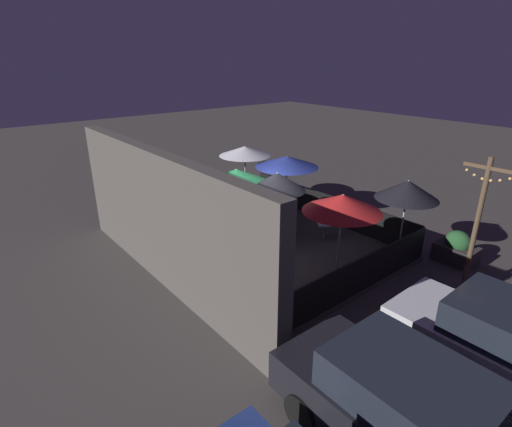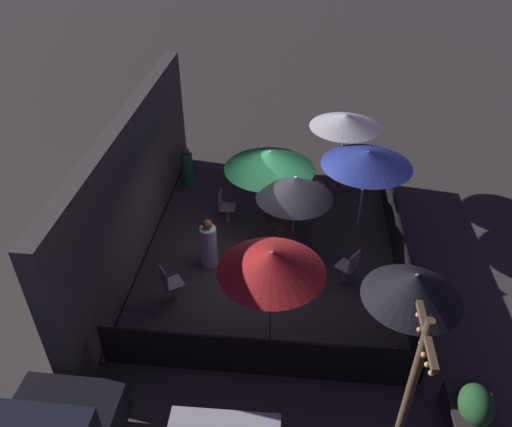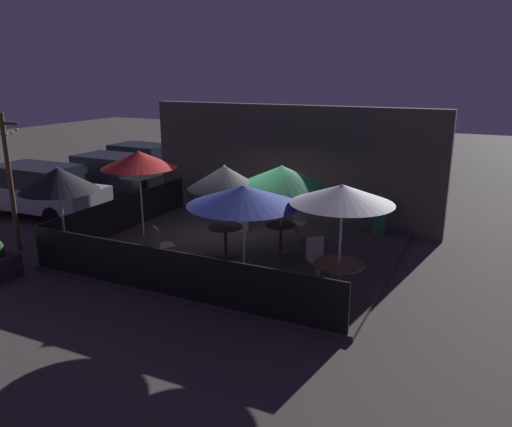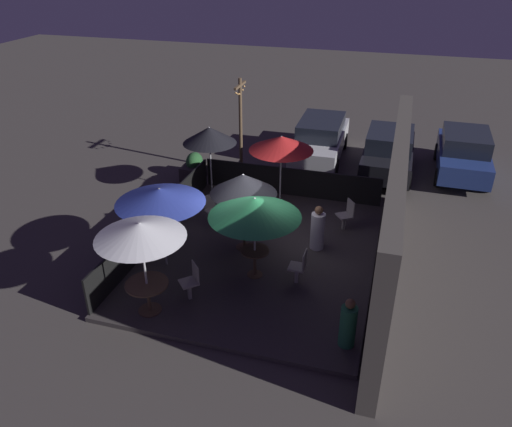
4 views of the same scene
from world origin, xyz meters
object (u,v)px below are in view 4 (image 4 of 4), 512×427
object	(u,v)px
patio_chair_2	(191,280)
light_post	(241,121)
patio_umbrella_4	(160,196)
patio_chair_3	(212,209)
parked_car_1	(388,152)
planter_box	(195,167)
parked_car_0	(320,138)
patio_umbrella_0	(255,207)
patio_chair_1	(300,266)
dining_table_1	(244,229)
patio_umbrella_3	(281,143)
parked_car_2	(463,153)
patio_umbrella_1	(243,184)
dining_table_2	(147,289)
patron_0	(318,230)
patron_1	(348,325)
patio_umbrella_2	(140,230)
dining_table_0	(255,256)
patio_umbrella_5	(209,135)
patio_chair_0	(347,214)

from	to	relation	value
patio_chair_2	light_post	xyz separation A→B (m)	(-7.55, -1.23, 1.34)
patio_umbrella_4	patio_chair_3	world-z (taller)	patio_umbrella_4
parked_car_1	planter_box	bearing A→B (deg)	-69.83
light_post	parked_car_0	xyz separation A→B (m)	(-2.11, 2.54, -1.11)
patio_chair_2	planter_box	world-z (taller)	patio_chair_2
planter_box	light_post	world-z (taller)	light_post
patio_umbrella_0	planter_box	size ratio (longest dim) A/B	2.03
patio_chair_1	patio_chair_3	bearing A→B (deg)	-33.75
dining_table_1	patio_chair_3	bearing A→B (deg)	-125.99
patio_umbrella_4	parked_car_1	distance (m)	9.48
planter_box	light_post	size ratio (longest dim) A/B	0.32
patio_umbrella_3	parked_car_2	distance (m)	7.35
patio_umbrella_1	dining_table_2	xyz separation A→B (m)	(3.16, -1.25, -1.32)
dining_table_2	parked_car_0	distance (m)	10.56
patio_umbrella_3	patron_0	distance (m)	3.10
patron_1	light_post	world-z (taller)	light_post
patio_umbrella_3	patio_umbrella_4	distance (m)	4.56
patio_umbrella_2	patio_umbrella_3	distance (m)	6.10
dining_table_0	patron_1	size ratio (longest dim) A/B	0.64
patio_umbrella_0	patio_chair_1	size ratio (longest dim) A/B	2.43
patio_chair_1	planter_box	xyz separation A→B (m)	(-5.36, -4.98, -0.22)
patio_umbrella_0	patio_umbrella_2	xyz separation A→B (m)	(2.00, -1.90, 0.18)
patio_chair_2	parked_car_1	size ratio (longest dim) A/B	0.23
light_post	dining_table_0	bearing A→B (deg)	20.86
patio_umbrella_2	patio_umbrella_4	xyz separation A→B (m)	(-1.81, -0.44, -0.12)
patio_umbrella_4	patio_chair_3	bearing A→B (deg)	169.89
dining_table_1	patio_umbrella_5	bearing A→B (deg)	-145.24
dining_table_2	parked_car_2	world-z (taller)	parked_car_2
planter_box	patio_umbrella_4	bearing A→B (deg)	15.20
patio_umbrella_0	parked_car_1	xyz separation A→B (m)	(-7.70, 2.76, -1.20)
patio_umbrella_4	patron_0	xyz separation A→B (m)	(-1.90, 3.60, -1.42)
patio_chair_2	light_post	world-z (taller)	light_post
dining_table_0	patron_0	size ratio (longest dim) A/B	0.58
patio_chair_0	patio_umbrella_1	bearing A→B (deg)	0.00
patron_1	dining_table_2	bearing A→B (deg)	99.50
dining_table_2	patio_chair_3	distance (m)	4.10
patio_umbrella_1	parked_car_1	xyz separation A→B (m)	(-6.53, 3.42, -1.20)
patio_umbrella_0	patio_umbrella_5	bearing A→B (deg)	-146.70
patio_chair_2	parked_car_2	size ratio (longest dim) A/B	0.23
patron_1	dining_table_1	bearing A→B (deg)	54.04
patio_umbrella_4	patio_umbrella_1	bearing A→B (deg)	128.73
patio_chair_0	patio_chair_3	size ratio (longest dim) A/B	0.96
dining_table_2	patio_umbrella_3	bearing A→B (deg)	165.05
patio_chair_1	parked_car_0	xyz separation A→B (m)	(-8.37, -0.98, 0.23)
patio_umbrella_4	dining_table_0	distance (m)	2.74
patio_umbrella_5	patron_1	distance (m)	8.14
parked_car_1	parked_car_2	xyz separation A→B (m)	(-0.65, 2.60, 0.00)
patron_0	patio_chair_1	bearing A→B (deg)	-159.72
dining_table_2	parked_car_1	size ratio (longest dim) A/B	0.24
patio_umbrella_5	light_post	distance (m)	2.09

